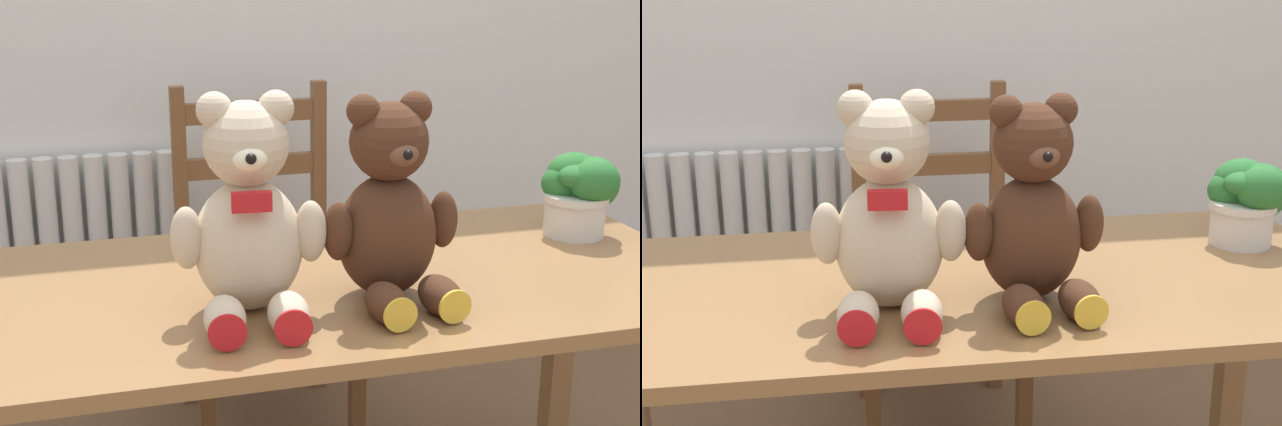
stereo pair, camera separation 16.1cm
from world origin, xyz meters
TOP-DOWN VIEW (x-y plane):
  - radiator at (-0.52, 1.46)m, footprint 0.72×0.10m
  - dining_table at (0.00, 0.37)m, footprint 1.57×0.74m
  - wooden_chair_behind at (0.03, 1.14)m, footprint 0.45×0.45m
  - teddy_bear_left at (-0.17, 0.25)m, footprint 0.28×0.29m
  - teddy_bear_right at (0.10, 0.25)m, footprint 0.27×0.27m
  - potted_plant at (0.64, 0.49)m, footprint 0.17×0.17m

SIDE VIEW (x-z plane):
  - radiator at x=-0.52m, z-range -0.03..0.72m
  - wooden_chair_behind at x=0.03m, z-range -0.02..0.96m
  - dining_table at x=0.00m, z-range 0.27..1.00m
  - potted_plant at x=0.64m, z-range 0.74..0.93m
  - teddy_bear_right at x=0.10m, z-range 0.70..1.09m
  - teddy_bear_left at x=-0.17m, z-range 0.70..1.10m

